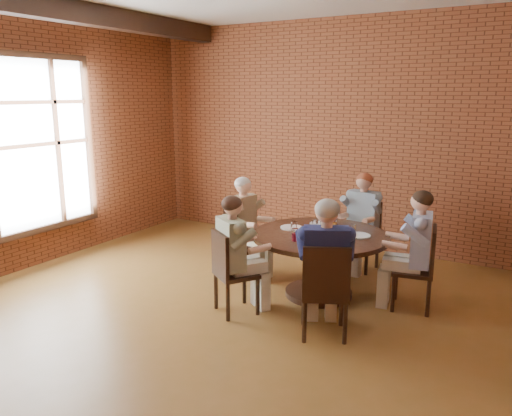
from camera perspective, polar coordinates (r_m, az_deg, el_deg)
The scene contains 28 objects.
floor at distance 5.09m, azimuth -5.33°, elevation -14.11°, with size 7.00×7.00×0.00m, color brown.
wall_back at distance 7.67m, azimuth 9.89°, elevation 8.20°, with size 7.00×7.00×0.00m, color brown.
ceiling_beam at distance 6.37m, azimuth -25.56°, elevation 20.43°, with size 0.22×6.90×0.26m, color black.
window at distance 7.15m, azimuth -24.99°, elevation 6.45°, with size 0.10×2.16×2.36m.
dining_table at distance 5.81m, azimuth 7.29°, elevation -5.02°, with size 1.55×1.55×0.75m.
chair_a at distance 5.70m, azimuth 18.37°, elevation -6.21°, with size 0.49×0.49×0.93m.
diner_a at distance 5.65m, azimuth 17.64°, elevation -4.67°, with size 0.52×0.64×1.32m, color #3B569B, non-canonical shape.
chair_b at distance 6.86m, azimuth 12.15°, elevation -2.65°, with size 0.45×0.45×0.92m.
diner_b at distance 6.75m, azimuth 11.93°, elevation -1.59°, with size 0.51×0.62×1.30m, color #7F92A1, non-canonical shape.
chair_c at distance 6.49m, azimuth -1.73°, elevation -3.29°, with size 0.46×0.46×0.91m.
diner_c at distance 6.40m, azimuth -1.21°, elevation -2.18°, with size 0.50×0.61×1.28m, color brown, non-canonical shape.
chair_d at distance 5.32m, azimuth -3.06°, elevation -7.01°, with size 0.56×0.56×0.91m.
diner_d at distance 5.30m, azimuth -2.29°, elevation -5.41°, with size 0.50×0.61×1.28m, color gray, non-canonical shape.
chair_e at distance 4.82m, azimuth 7.90°, elevation -9.04°, with size 0.59×0.59×0.95m.
diner_e at distance 4.85m, azimuth 7.90°, elevation -6.83°, with size 0.55×0.67×1.36m, color #1B214D, non-canonical shape.
plate_a at distance 5.72m, azimuth 11.67°, elevation -3.09°, with size 0.26×0.26×0.01m, color white.
plate_b at distance 6.14m, azimuth 7.35°, elevation -1.82°, with size 0.26×0.26×0.01m, color white.
plate_c at distance 5.94m, azimuth 4.06°, elevation -2.23°, with size 0.26×0.26×0.01m, color white.
plate_d at distance 5.28m, azimuth 8.57°, elevation -4.31°, with size 0.26×0.26×0.01m, color white.
glass_a at distance 5.68m, azimuth 10.97°, elevation -2.50°, with size 0.07×0.07×0.14m, color white.
glass_b at distance 5.92m, azimuth 8.88°, elevation -1.78°, with size 0.07×0.07×0.14m, color white.
glass_c at distance 6.01m, azimuth 7.67°, elevation -1.54°, with size 0.07×0.07×0.14m, color white.
glass_d at distance 5.81m, azimuth 6.77°, elevation -2.01°, with size 0.07×0.07×0.14m, color white.
glass_e at distance 5.70m, azimuth 4.34°, elevation -2.24°, with size 0.07×0.07×0.14m, color white.
glass_f at distance 5.42m, azimuth 4.48°, elevation -3.06°, with size 0.07×0.07×0.14m, color white.
glass_g at distance 5.54m, azimuth 7.81°, elevation -2.79°, with size 0.07×0.07×0.14m, color white.
glass_h at distance 5.55m, azimuth 9.71°, elevation -2.82°, with size 0.07×0.07×0.14m, color white.
smartphone at distance 5.36m, azimuth 10.09°, elevation -4.13°, with size 0.06×0.13×0.01m, color black.
Camera 1 is at (2.67, -3.67, 2.31)m, focal length 35.00 mm.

